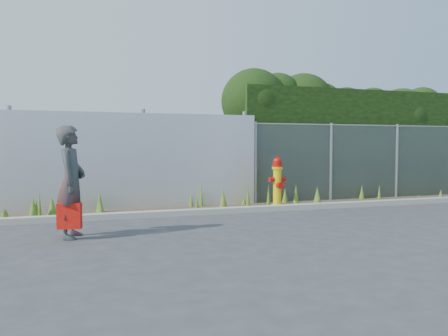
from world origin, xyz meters
name	(u,v)px	position (x,y,z in m)	size (l,w,h in m)	color
ground	(265,228)	(0.00, 0.00, 0.00)	(80.00, 80.00, 0.00)	#3A3A3D
curb	(231,210)	(0.00, 1.80, 0.06)	(16.00, 0.22, 0.12)	#A29E92
weed_strip	(151,206)	(-1.64, 2.44, 0.13)	(16.00, 1.25, 0.55)	#4B3B2B
corrugated_fence	(73,162)	(-3.25, 3.01, 1.10)	(8.50, 0.21, 2.30)	#BBBCC2
chainlink_fence	(365,161)	(4.25, 3.00, 1.03)	(6.50, 0.07, 2.05)	gray
hedge	(343,128)	(4.25, 4.05, 1.97)	(7.67, 1.95, 3.55)	black
fire_hydrant	(277,182)	(1.31, 2.28, 0.59)	(0.41, 0.36, 1.21)	yellow
woman	(71,182)	(-3.23, 0.20, 0.89)	(0.65, 0.43, 1.78)	#0F5F59
red_tote_bag	(69,216)	(-3.26, 0.02, 0.38)	(0.36, 0.13, 0.47)	#B90A0A
black_shoulder_bag	(74,173)	(-3.18, 0.45, 1.01)	(0.23, 0.10, 0.17)	black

